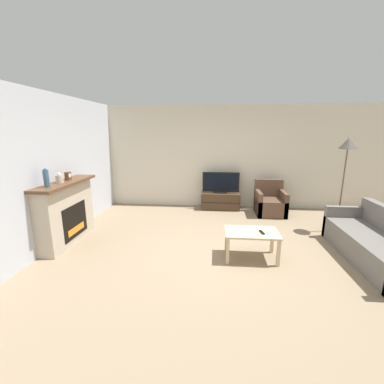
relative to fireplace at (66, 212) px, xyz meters
The scene contains 14 objects.
ground_plane 2.94m from the fireplace, ahead, with size 24.00×24.00×0.00m, color #89755B.
wall_back 3.97m from the fireplace, 42.55° to the left, with size 12.00×0.06×2.70m.
wall_left 0.81m from the fireplace, 135.75° to the right, with size 0.06×12.00×2.70m.
fireplace is the anchor object (origin of this frame).
mantel_vase_left 0.85m from the fireplace, 87.90° to the right, with size 0.09×0.09×0.31m.
mantel_vase_centre_left 0.66m from the fireplace, 81.64° to the right, with size 0.12×0.12×0.19m.
mantel_clock 0.66m from the fireplace, 83.43° to the left, with size 0.08×0.11×0.15m.
tv_stand 3.74m from the fireplace, 39.29° to the left, with size 1.01×0.43×0.44m.
tv 3.72m from the fireplace, 39.27° to the left, with size 0.96×0.18×0.55m.
armchair 4.59m from the fireplace, 26.45° to the left, with size 0.70×0.76×0.83m.
coffee_table 3.35m from the fireplace, ahead, with size 0.85×0.54×0.46m.
remote 3.50m from the fireplace, ahead, with size 0.07×0.16×0.02m.
couch 5.33m from the fireplace, ahead, with size 0.82×2.03×0.80m.
floor_lamp 5.47m from the fireplace, 10.78° to the left, with size 0.33×0.33×1.91m.
Camera 1 is at (-0.16, -4.10, 2.04)m, focal length 24.00 mm.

